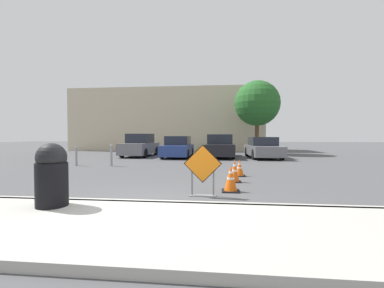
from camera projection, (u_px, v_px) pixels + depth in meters
The scene contains 16 objects.
ground_plane at pixel (192, 161), 15.26m from camera, with size 96.00×96.00×0.00m, color #4C4C4F.
sidewalk_strip at pixel (117, 226), 4.01m from camera, with size 25.97×2.65×0.14m.
curb_lip at pixel (142, 204), 5.32m from camera, with size 25.97×0.20×0.14m.
road_closed_sign at pixel (203, 169), 6.25m from camera, with size 0.93×0.20×1.28m.
traffic_cone_nearest at pixel (231, 179), 6.83m from camera, with size 0.47×0.47×0.70m.
traffic_cone_second at pixel (235, 171), 8.22m from camera, with size 0.40×0.40×0.74m.
traffic_cone_third at pixel (240, 168), 9.43m from camera, with size 0.43×0.43×0.61m.
parked_car_nearest at pixel (140, 146), 18.60m from camera, with size 1.97×4.16×1.63m.
parked_car_second at pixel (178, 148), 17.73m from camera, with size 1.85×4.27×1.46m.
parked_car_third at pixel (220, 147), 17.74m from camera, with size 1.95×4.67×1.58m.
parked_car_fourth at pixel (263, 148), 17.23m from camera, with size 2.11×4.51×1.40m.
trash_bin at pixel (52, 174), 4.90m from camera, with size 0.58×0.58×1.21m.
bollard_nearest at pixel (111, 155), 12.52m from camera, with size 0.12×0.12×1.06m.
bollard_second at pixel (76, 156), 12.71m from camera, with size 0.12×0.12×0.95m.
building_facade_backdrop at pixel (168, 120), 27.02m from camera, with size 19.34×5.00×6.20m.
street_tree_behind_lot at pixel (257, 103), 20.69m from camera, with size 3.64×3.64×5.93m.
Camera 1 is at (1.58, -5.14, 1.49)m, focal length 24.00 mm.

